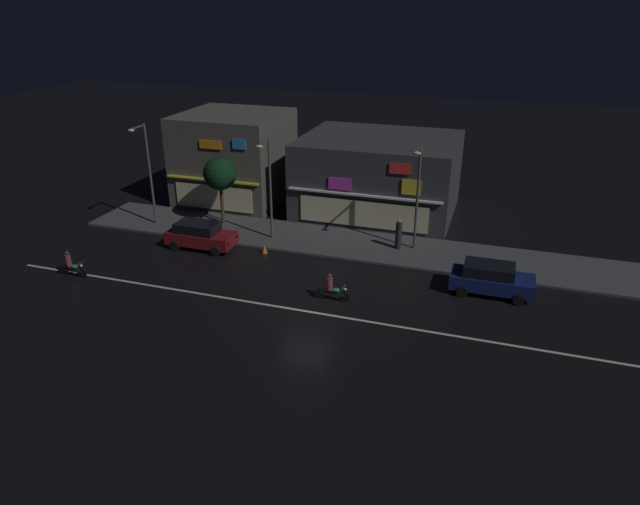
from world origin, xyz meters
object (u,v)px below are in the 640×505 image
(motorcycle_lead, at_px, (331,289))
(streetlamp_mid, at_px, (269,181))
(parked_car_near_kerb, at_px, (200,235))
(pedestrian_on_sidewalk, at_px, (399,235))
(traffic_cone, at_px, (264,249))
(motorcycle_following, at_px, (71,266))
(parked_car_trailing, at_px, (491,279))
(streetlamp_east, at_px, (417,189))
(streetlamp_west, at_px, (147,167))

(motorcycle_lead, bearing_deg, streetlamp_mid, 139.75)
(parked_car_near_kerb, bearing_deg, pedestrian_on_sidewalk, 16.29)
(pedestrian_on_sidewalk, height_order, traffic_cone, pedestrian_on_sidewalk)
(streetlamp_mid, relative_size, parked_car_near_kerb, 1.51)
(pedestrian_on_sidewalk, height_order, motorcycle_following, pedestrian_on_sidewalk)
(parked_car_trailing, bearing_deg, parked_car_near_kerb, -1.97)
(motorcycle_lead, bearing_deg, streetlamp_east, 74.53)
(streetlamp_west, xyz_separation_m, streetlamp_east, (17.70, 1.24, -0.18))
(parked_car_near_kerb, height_order, motorcycle_following, parked_car_near_kerb)
(streetlamp_east, distance_m, traffic_cone, 9.94)
(pedestrian_on_sidewalk, bearing_deg, streetlamp_west, 19.67)
(pedestrian_on_sidewalk, bearing_deg, traffic_cone, 36.69)
(pedestrian_on_sidewalk, bearing_deg, parked_car_near_kerb, 32.14)
(streetlamp_mid, xyz_separation_m, traffic_cone, (0.38, -1.90, -3.73))
(pedestrian_on_sidewalk, relative_size, motorcycle_following, 1.01)
(streetlamp_west, relative_size, streetlamp_mid, 1.06)
(pedestrian_on_sidewalk, xyz_separation_m, motorcycle_following, (-16.82, -9.28, -0.40))
(streetlamp_west, distance_m, traffic_cone, 10.01)
(streetlamp_mid, relative_size, parked_car_trailing, 1.51)
(streetlamp_east, xyz_separation_m, pedestrian_on_sidewalk, (-0.93, -0.12, -3.00))
(streetlamp_mid, height_order, traffic_cone, streetlamp_mid)
(streetlamp_mid, distance_m, pedestrian_on_sidewalk, 8.71)
(pedestrian_on_sidewalk, relative_size, parked_car_trailing, 0.45)
(streetlamp_west, relative_size, motorcycle_following, 3.62)
(parked_car_near_kerb, bearing_deg, motorcycle_lead, -21.99)
(streetlamp_mid, xyz_separation_m, motorcycle_lead, (6.07, -6.37, -3.38))
(parked_car_trailing, relative_size, traffic_cone, 7.82)
(streetlamp_east, relative_size, traffic_cone, 11.86)
(streetlamp_east, bearing_deg, pedestrian_on_sidewalk, -172.41)
(streetlamp_east, xyz_separation_m, parked_car_near_kerb, (-12.78, -3.59, -3.16))
(streetlamp_west, bearing_deg, motorcycle_following, -90.38)
(streetlamp_east, xyz_separation_m, motorcycle_lead, (-2.99, -7.54, -3.40))
(streetlamp_east, bearing_deg, parked_car_trailing, -41.15)
(streetlamp_east, xyz_separation_m, motorcycle_following, (-17.75, -9.41, -3.40))
(streetlamp_west, bearing_deg, parked_car_near_kerb, -25.47)
(streetlamp_west, height_order, pedestrian_on_sidewalk, streetlamp_west)
(traffic_cone, bearing_deg, parked_car_trailing, -4.73)
(streetlamp_east, height_order, motorcycle_lead, streetlamp_east)
(streetlamp_west, xyz_separation_m, streetlamp_mid, (8.64, 0.07, -0.20))
(parked_car_trailing, height_order, traffic_cone, parked_car_trailing)
(parked_car_trailing, bearing_deg, streetlamp_west, -7.46)
(traffic_cone, bearing_deg, streetlamp_east, 19.50)
(streetlamp_west, relative_size, streetlamp_east, 1.05)
(parked_car_near_kerb, height_order, parked_car_trailing, same)
(parked_car_near_kerb, relative_size, traffic_cone, 7.82)
(pedestrian_on_sidewalk, bearing_deg, motorcycle_following, 44.76)
(streetlamp_west, height_order, motorcycle_following, streetlamp_west)
(streetlamp_east, xyz_separation_m, traffic_cone, (-8.68, -3.07, -3.75))
(parked_car_near_kerb, bearing_deg, traffic_cone, 7.12)
(streetlamp_west, bearing_deg, motorcycle_lead, -23.17)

